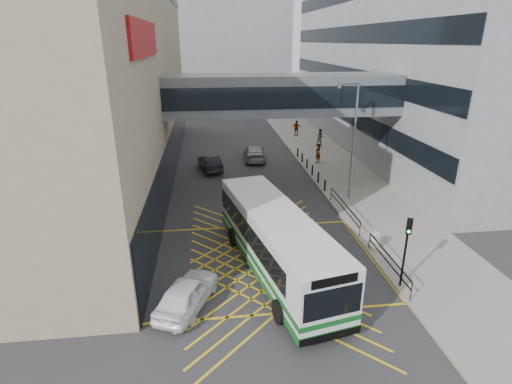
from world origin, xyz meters
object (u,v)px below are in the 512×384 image
object	(u,v)px
pedestrian_b	(320,138)
car_silver	(254,152)
bus	(275,240)
car_dark	(210,163)
traffic_light	(407,243)
pedestrian_c	(297,128)
pedestrian_a	(318,153)
litter_bin	(375,241)
car_white	(187,293)
street_lamp	(352,135)

from	to	relation	value
pedestrian_b	car_silver	bearing A→B (deg)	-153.41
bus	car_dark	xyz separation A→B (m)	(-3.18, 17.91, -1.07)
bus	car_silver	world-z (taller)	bus
bus	traffic_light	world-z (taller)	traffic_light
pedestrian_b	traffic_light	bearing A→B (deg)	-97.11
car_dark	pedestrian_c	size ratio (longest dim) A/B	2.37
pedestrian_b	bus	bearing A→B (deg)	-110.33
pedestrian_b	pedestrian_c	distance (m)	5.60
bus	pedestrian_a	world-z (taller)	bus
pedestrian_c	pedestrian_b	bearing A→B (deg)	131.43
pedestrian_a	pedestrian_b	size ratio (longest dim) A/B	0.98
litter_bin	pedestrian_c	world-z (taller)	pedestrian_c
bus	traffic_light	distance (m)	6.36
pedestrian_b	pedestrian_c	xyz separation A→B (m)	(-1.58, 5.37, 0.00)
car_white	car_silver	distance (m)	24.22
pedestrian_a	car_dark	bearing A→B (deg)	-35.94
traffic_light	car_silver	bearing A→B (deg)	124.35
pedestrian_b	street_lamp	bearing A→B (deg)	-97.96
litter_bin	pedestrian_c	size ratio (longest dim) A/B	0.49
car_dark	pedestrian_a	size ratio (longest dim) A/B	2.43
pedestrian_a	pedestrian_c	world-z (taller)	pedestrian_c
bus	traffic_light	bearing A→B (deg)	-35.01
car_white	car_silver	xyz separation A→B (m)	(5.81, 23.52, 0.05)
litter_bin	pedestrian_b	size ratio (longest dim) A/B	0.50
car_silver	pedestrian_c	bearing A→B (deg)	-121.29
pedestrian_a	street_lamp	bearing A→B (deg)	48.78
car_white	pedestrian_a	world-z (taller)	pedestrian_a
bus	car_silver	xyz separation A→B (m)	(1.35, 20.91, -1.01)
bus	pedestrian_a	distance (m)	19.98
pedestrian_a	car_white	bearing A→B (deg)	21.37
pedestrian_c	pedestrian_a	bearing A→B (deg)	113.06
traffic_light	car_white	bearing A→B (deg)	-155.80
pedestrian_a	pedestrian_b	world-z (taller)	pedestrian_b
car_white	traffic_light	bearing A→B (deg)	-155.78
car_white	bus	bearing A→B (deg)	-126.17
bus	car_white	xyz separation A→B (m)	(-4.46, -2.60, -1.06)
litter_bin	pedestrian_c	bearing A→B (deg)	86.68
traffic_light	litter_bin	distance (m)	4.26
car_silver	pedestrian_a	size ratio (longest dim) A/B	2.63
street_lamp	traffic_light	bearing A→B (deg)	-119.13
pedestrian_c	litter_bin	bearing A→B (deg)	111.73
litter_bin	pedestrian_c	distance (m)	28.98
pedestrian_a	traffic_light	bearing A→B (deg)	46.34
car_silver	traffic_light	world-z (taller)	traffic_light
traffic_light	pedestrian_c	bearing A→B (deg)	110.20
litter_bin	car_silver	bearing A→B (deg)	103.49
litter_bin	car_dark	bearing A→B (deg)	119.07
car_silver	litter_bin	bearing A→B (deg)	106.59
car_silver	traffic_light	distance (m)	23.89
street_lamp	car_dark	bearing A→B (deg)	116.04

